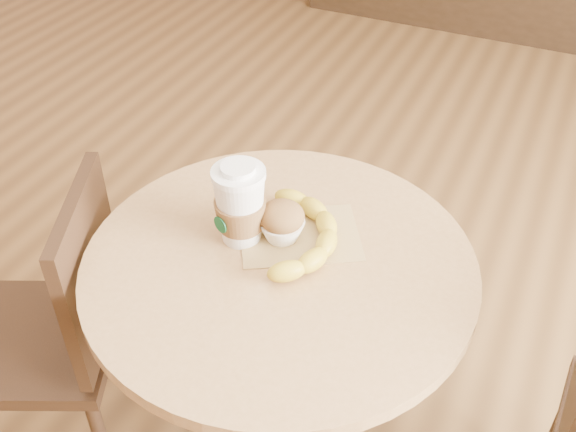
# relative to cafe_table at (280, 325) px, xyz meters

# --- Properties ---
(cafe_table) EXTENTS (0.78, 0.78, 0.75)m
(cafe_table) POSITION_rel_cafe_table_xyz_m (0.00, 0.00, 0.00)
(cafe_table) COLOR black
(cafe_table) RESTS_ON ground
(chair_left) EXTENTS (0.48, 0.48, 0.83)m
(chair_left) POSITION_rel_cafe_table_xyz_m (-0.50, -0.14, -0.10)
(chair_left) COLOR #301E10
(chair_left) RESTS_ON ground
(kraft_bag) EXTENTS (0.30, 0.28, 0.00)m
(kraft_bag) POSITION_rel_cafe_table_xyz_m (0.01, 0.08, 0.19)
(kraft_bag) COLOR tan
(kraft_bag) RESTS_ON cafe_table
(coffee_cup) EXTENTS (0.11, 0.11, 0.18)m
(coffee_cup) POSITION_rel_cafe_table_xyz_m (-0.10, 0.03, 0.27)
(coffee_cup) COLOR white
(coffee_cup) RESTS_ON cafe_table
(muffin) EXTENTS (0.09, 0.09, 0.08)m
(muffin) POSITION_rel_cafe_table_xyz_m (-0.02, 0.06, 0.24)
(muffin) COLOR white
(muffin) RESTS_ON kraft_bag
(banana) EXTENTS (0.27, 0.33, 0.04)m
(banana) POSITION_rel_cafe_table_xyz_m (0.01, 0.06, 0.21)
(banana) COLOR gold
(banana) RESTS_ON kraft_bag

